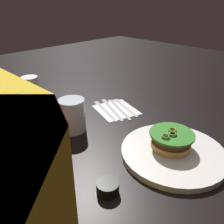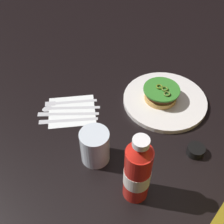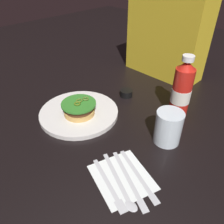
{
  "view_description": "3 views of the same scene",
  "coord_description": "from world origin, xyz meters",
  "px_view_note": "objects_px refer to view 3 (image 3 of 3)",
  "views": [
    {
      "loc": [
        -0.35,
        0.49,
        0.4
      ],
      "look_at": [
        0.11,
        0.03,
        0.07
      ],
      "focal_mm": 36.73,
      "sensor_mm": 36.0,
      "label": 1
    },
    {
      "loc": [
        0.37,
        0.57,
        0.72
      ],
      "look_at": [
        0.12,
        0.04,
        0.09
      ],
      "focal_mm": 45.98,
      "sensor_mm": 36.0,
      "label": 2
    },
    {
      "loc": [
        0.47,
        -0.39,
        0.5
      ],
      "look_at": [
        0.05,
        0.02,
        0.08
      ],
      "focal_mm": 36.1,
      "sensor_mm": 36.0,
      "label": 3
    }
  ],
  "objects_px": {
    "water_glass": "(168,127)",
    "napkin": "(122,177)",
    "ketchup_bottle": "(182,91)",
    "dinner_plate": "(79,113)",
    "steak_knife": "(140,177)",
    "condiment_cup": "(126,93)",
    "diner_person": "(168,24)",
    "fork_utensil": "(111,188)",
    "spoon_utensil": "(122,187)",
    "burger_sandwich": "(79,108)",
    "butter_knife": "(131,182)"
  },
  "relations": [
    {
      "from": "butter_knife",
      "to": "steak_knife",
      "type": "height_order",
      "value": "same"
    },
    {
      "from": "burger_sandwich",
      "to": "ketchup_bottle",
      "type": "bearing_deg",
      "value": 48.09
    },
    {
      "from": "diner_person",
      "to": "fork_utensil",
      "type": "bearing_deg",
      "value": -64.93
    },
    {
      "from": "napkin",
      "to": "condiment_cup",
      "type": "bearing_deg",
      "value": 130.98
    },
    {
      "from": "dinner_plate",
      "to": "diner_person",
      "type": "bearing_deg",
      "value": 89.08
    },
    {
      "from": "ketchup_bottle",
      "to": "water_glass",
      "type": "xyz_separation_m",
      "value": [
        0.05,
        -0.15,
        -0.05
      ]
    },
    {
      "from": "dinner_plate",
      "to": "napkin",
      "type": "distance_m",
      "value": 0.33
    },
    {
      "from": "fork_utensil",
      "to": "steak_knife",
      "type": "relative_size",
      "value": 0.94
    },
    {
      "from": "ketchup_bottle",
      "to": "dinner_plate",
      "type": "bearing_deg",
      "value": -134.34
    },
    {
      "from": "fork_utensil",
      "to": "butter_knife",
      "type": "distance_m",
      "value": 0.06
    },
    {
      "from": "water_glass",
      "to": "condiment_cup",
      "type": "bearing_deg",
      "value": 158.06
    },
    {
      "from": "napkin",
      "to": "spoon_utensil",
      "type": "bearing_deg",
      "value": -47.37
    },
    {
      "from": "burger_sandwich",
      "to": "fork_utensil",
      "type": "relative_size",
      "value": 0.7
    },
    {
      "from": "condiment_cup",
      "to": "spoon_utensil",
      "type": "height_order",
      "value": "condiment_cup"
    },
    {
      "from": "fork_utensil",
      "to": "diner_person",
      "type": "height_order",
      "value": "diner_person"
    },
    {
      "from": "water_glass",
      "to": "napkin",
      "type": "height_order",
      "value": "water_glass"
    },
    {
      "from": "fork_utensil",
      "to": "steak_knife",
      "type": "distance_m",
      "value": 0.09
    },
    {
      "from": "condiment_cup",
      "to": "diner_person",
      "type": "height_order",
      "value": "diner_person"
    },
    {
      "from": "napkin",
      "to": "diner_person",
      "type": "distance_m",
      "value": 0.72
    },
    {
      "from": "burger_sandwich",
      "to": "ketchup_bottle",
      "type": "distance_m",
      "value": 0.37
    },
    {
      "from": "burger_sandwich",
      "to": "butter_knife",
      "type": "xyz_separation_m",
      "value": [
        0.33,
        -0.08,
        -0.04
      ]
    },
    {
      "from": "ketchup_bottle",
      "to": "fork_utensil",
      "type": "xyz_separation_m",
      "value": [
        0.06,
        -0.4,
        -0.1
      ]
    },
    {
      "from": "condiment_cup",
      "to": "diner_person",
      "type": "bearing_deg",
      "value": 94.89
    },
    {
      "from": "burger_sandwich",
      "to": "spoon_utensil",
      "type": "relative_size",
      "value": 0.66
    },
    {
      "from": "napkin",
      "to": "steak_knife",
      "type": "height_order",
      "value": "steak_knife"
    },
    {
      "from": "steak_knife",
      "to": "dinner_plate",
      "type": "bearing_deg",
      "value": 169.86
    },
    {
      "from": "fork_utensil",
      "to": "spoon_utensil",
      "type": "height_order",
      "value": "same"
    },
    {
      "from": "dinner_plate",
      "to": "burger_sandwich",
      "type": "bearing_deg",
      "value": -25.18
    },
    {
      "from": "spoon_utensil",
      "to": "butter_knife",
      "type": "distance_m",
      "value": 0.03
    },
    {
      "from": "water_glass",
      "to": "butter_knife",
      "type": "relative_size",
      "value": 0.56
    },
    {
      "from": "condiment_cup",
      "to": "napkin",
      "type": "distance_m",
      "value": 0.43
    },
    {
      "from": "condiment_cup",
      "to": "steak_knife",
      "type": "height_order",
      "value": "condiment_cup"
    },
    {
      "from": "dinner_plate",
      "to": "water_glass",
      "type": "distance_m",
      "value": 0.33
    },
    {
      "from": "burger_sandwich",
      "to": "dinner_plate",
      "type": "bearing_deg",
      "value": 154.82
    },
    {
      "from": "water_glass",
      "to": "butter_knife",
      "type": "distance_m",
      "value": 0.21
    },
    {
      "from": "napkin",
      "to": "butter_knife",
      "type": "relative_size",
      "value": 0.81
    },
    {
      "from": "diner_person",
      "to": "butter_knife",
      "type": "bearing_deg",
      "value": -61.41
    },
    {
      "from": "dinner_plate",
      "to": "water_glass",
      "type": "bearing_deg",
      "value": 20.24
    },
    {
      "from": "dinner_plate",
      "to": "water_glass",
      "type": "height_order",
      "value": "water_glass"
    },
    {
      "from": "burger_sandwich",
      "to": "diner_person",
      "type": "bearing_deg",
      "value": 90.71
    },
    {
      "from": "dinner_plate",
      "to": "steak_knife",
      "type": "height_order",
      "value": "dinner_plate"
    },
    {
      "from": "butter_knife",
      "to": "diner_person",
      "type": "bearing_deg",
      "value": 118.59
    },
    {
      "from": "steak_knife",
      "to": "diner_person",
      "type": "height_order",
      "value": "diner_person"
    },
    {
      "from": "steak_knife",
      "to": "ketchup_bottle",
      "type": "bearing_deg",
      "value": 105.68
    },
    {
      "from": "water_glass",
      "to": "fork_utensil",
      "type": "distance_m",
      "value": 0.26
    },
    {
      "from": "ketchup_bottle",
      "to": "fork_utensil",
      "type": "distance_m",
      "value": 0.42
    },
    {
      "from": "spoon_utensil",
      "to": "ketchup_bottle",
      "type": "bearing_deg",
      "value": 101.51
    },
    {
      "from": "water_glass",
      "to": "steak_knife",
      "type": "height_order",
      "value": "water_glass"
    },
    {
      "from": "butter_knife",
      "to": "diner_person",
      "type": "relative_size",
      "value": 0.37
    },
    {
      "from": "ketchup_bottle",
      "to": "butter_knife",
      "type": "xyz_separation_m",
      "value": [
        0.08,
        -0.36,
        -0.1
      ]
    }
  ]
}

